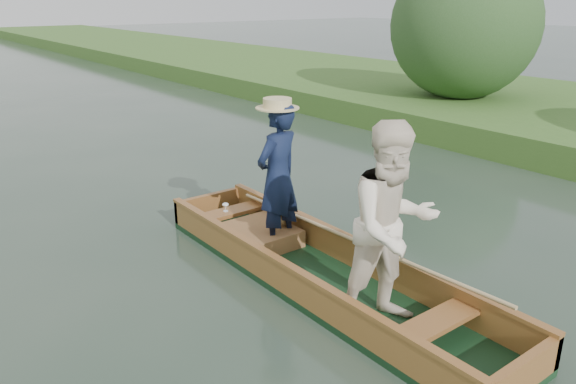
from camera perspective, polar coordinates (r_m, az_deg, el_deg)
ground at (r=6.50m, az=3.28°, el=-9.33°), size 120.00×120.00×0.00m
trees_far at (r=12.63m, az=-26.77°, el=14.03°), size 21.96×12.60×4.28m
punt at (r=5.99m, az=4.99°, el=-3.71°), size 1.19×5.00×2.09m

